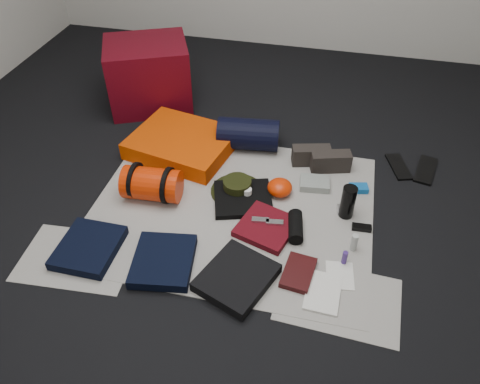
% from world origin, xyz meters
% --- Properties ---
extents(floor, '(4.50, 4.50, 0.02)m').
position_xyz_m(floor, '(0.00, 0.00, -0.01)').
color(floor, black).
rests_on(floor, ground).
extents(newspaper_mat, '(1.60, 1.30, 0.01)m').
position_xyz_m(newspaper_mat, '(0.00, 0.00, 0.00)').
color(newspaper_mat, '#BAB6AC').
rests_on(newspaper_mat, floor).
extents(newspaper_sheet_front_left, '(0.61, 0.44, 0.00)m').
position_xyz_m(newspaper_sheet_front_left, '(-0.70, -0.55, 0.00)').
color(newspaper_sheet_front_left, '#BAB6AC').
rests_on(newspaper_sheet_front_left, floor).
extents(newspaper_sheet_front_right, '(0.60, 0.43, 0.00)m').
position_xyz_m(newspaper_sheet_front_right, '(0.65, -0.50, 0.00)').
color(newspaper_sheet_front_right, '#BAB6AC').
rests_on(newspaper_sheet_front_right, floor).
extents(red_cabinet, '(0.72, 0.68, 0.48)m').
position_xyz_m(red_cabinet, '(-0.88, 1.00, 0.24)').
color(red_cabinet, '#550611').
rests_on(red_cabinet, floor).
extents(sleeping_pad, '(0.72, 0.63, 0.11)m').
position_xyz_m(sleeping_pad, '(-0.46, 0.47, 0.06)').
color(sleeping_pad, '#D53F02').
rests_on(sleeping_pad, newspaper_mat).
extents(stuff_sack, '(0.35, 0.22, 0.20)m').
position_xyz_m(stuff_sack, '(-0.48, -0.01, 0.10)').
color(stuff_sack, red).
rests_on(stuff_sack, newspaper_mat).
extents(sack_strap_left, '(0.02, 0.22, 0.22)m').
position_xyz_m(sack_strap_left, '(-0.58, -0.01, 0.11)').
color(sack_strap_left, black).
rests_on(sack_strap_left, newspaper_mat).
extents(sack_strap_right, '(0.03, 0.22, 0.22)m').
position_xyz_m(sack_strap_right, '(-0.38, -0.01, 0.11)').
color(sack_strap_right, black).
rests_on(sack_strap_right, newspaper_mat).
extents(navy_duffel, '(0.42, 0.26, 0.21)m').
position_xyz_m(navy_duffel, '(-0.04, 0.60, 0.11)').
color(navy_duffel, black).
rests_on(navy_duffel, newspaper_mat).
extents(boonie_brim, '(0.37, 0.37, 0.01)m').
position_xyz_m(boonie_brim, '(-0.01, 0.15, 0.01)').
color(boonie_brim, black).
rests_on(boonie_brim, newspaper_mat).
extents(boonie_crown, '(0.17, 0.17, 0.07)m').
position_xyz_m(boonie_crown, '(-0.01, 0.15, 0.05)').
color(boonie_crown, black).
rests_on(boonie_crown, boonie_brim).
extents(hiking_boot_left, '(0.26, 0.15, 0.12)m').
position_xyz_m(hiking_boot_left, '(0.39, 0.52, 0.07)').
color(hiking_boot_left, '#2C2622').
rests_on(hiking_boot_left, newspaper_mat).
extents(hiking_boot_right, '(0.26, 0.16, 0.12)m').
position_xyz_m(hiking_boot_right, '(0.52, 0.49, 0.07)').
color(hiking_boot_right, '#2C2622').
rests_on(hiking_boot_right, newspaper_mat).
extents(flip_flop_left, '(0.17, 0.28, 0.01)m').
position_xyz_m(flip_flop_left, '(0.95, 0.61, 0.01)').
color(flip_flop_left, black).
rests_on(flip_flop_left, floor).
extents(flip_flop_right, '(0.17, 0.30, 0.02)m').
position_xyz_m(flip_flop_right, '(1.12, 0.62, 0.01)').
color(flip_flop_right, black).
rests_on(flip_flop_right, floor).
extents(trousers_navy_a, '(0.30, 0.34, 0.05)m').
position_xyz_m(trousers_navy_a, '(-0.66, -0.49, 0.03)').
color(trousers_navy_a, black).
rests_on(trousers_navy_a, newspaper_mat).
extents(trousers_navy_b, '(0.35, 0.38, 0.05)m').
position_xyz_m(trousers_navy_b, '(-0.24, -0.49, 0.03)').
color(trousers_navy_b, black).
rests_on(trousers_navy_b, newspaper_mat).
extents(trousers_charcoal, '(0.42, 0.44, 0.06)m').
position_xyz_m(trousers_charcoal, '(0.15, -0.51, 0.03)').
color(trousers_charcoal, black).
rests_on(trousers_charcoal, newspaper_mat).
extents(black_tshirt, '(0.41, 0.39, 0.03)m').
position_xyz_m(black_tshirt, '(0.05, 0.07, 0.02)').
color(black_tshirt, black).
rests_on(black_tshirt, newspaper_mat).
extents(red_shirt, '(0.36, 0.36, 0.04)m').
position_xyz_m(red_shirt, '(0.23, -0.13, 0.03)').
color(red_shirt, '#540911').
rests_on(red_shirt, newspaper_mat).
extents(orange_stuff_sack, '(0.15, 0.15, 0.10)m').
position_xyz_m(orange_stuff_sack, '(0.25, 0.18, 0.05)').
color(orange_stuff_sack, red).
rests_on(orange_stuff_sack, newspaper_mat).
extents(first_aid_pouch, '(0.19, 0.15, 0.04)m').
position_xyz_m(first_aid_pouch, '(0.44, 0.30, 0.03)').
color(first_aid_pouch, gray).
rests_on(first_aid_pouch, newspaper_mat).
extents(water_bottle, '(0.10, 0.10, 0.20)m').
position_xyz_m(water_bottle, '(0.64, 0.09, 0.11)').
color(water_bottle, black).
rests_on(water_bottle, newspaper_mat).
extents(speaker, '(0.11, 0.21, 0.08)m').
position_xyz_m(speaker, '(0.38, -0.11, 0.05)').
color(speaker, black).
rests_on(speaker, newspaper_mat).
extents(compact_camera, '(0.10, 0.07, 0.04)m').
position_xyz_m(compact_camera, '(0.64, 0.11, 0.02)').
color(compact_camera, silver).
rests_on(compact_camera, newspaper_mat).
extents(cyan_case, '(0.12, 0.09, 0.03)m').
position_xyz_m(cyan_case, '(0.71, 0.32, 0.02)').
color(cyan_case, '#105AA3').
rests_on(cyan_case, newspaper_mat).
extents(toiletry_purple, '(0.04, 0.04, 0.08)m').
position_xyz_m(toiletry_purple, '(0.66, -0.27, 0.05)').
color(toiletry_purple, '#3C2270').
rests_on(toiletry_purple, newspaper_mat).
extents(toiletry_clear, '(0.04, 0.04, 0.10)m').
position_xyz_m(toiletry_clear, '(0.70, -0.16, 0.06)').
color(toiletry_clear, '#A9AEAA').
rests_on(toiletry_clear, newspaper_mat).
extents(paperback_book, '(0.17, 0.24, 0.03)m').
position_xyz_m(paperback_book, '(0.44, -0.40, 0.02)').
color(paperback_book, black).
rests_on(paperback_book, newspaper_mat).
extents(map_booklet, '(0.17, 0.25, 0.01)m').
position_xyz_m(map_booklet, '(0.57, -0.48, 0.01)').
color(map_booklet, silver).
rests_on(map_booklet, newspaper_mat).
extents(map_printout, '(0.16, 0.19, 0.01)m').
position_xyz_m(map_printout, '(0.64, -0.36, 0.01)').
color(map_printout, silver).
rests_on(map_printout, newspaper_mat).
extents(sunglasses, '(0.11, 0.05, 0.03)m').
position_xyz_m(sunglasses, '(0.74, -0.01, 0.02)').
color(sunglasses, black).
rests_on(sunglasses, newspaper_mat).
extents(key_cluster, '(0.09, 0.09, 0.01)m').
position_xyz_m(key_cluster, '(-0.70, -0.49, 0.01)').
color(key_cluster, silver).
rests_on(key_cluster, newspaper_mat).
extents(tape_roll, '(0.05, 0.05, 0.03)m').
position_xyz_m(tape_roll, '(0.07, 0.10, 0.06)').
color(tape_roll, white).
rests_on(tape_roll, black_tshirt).
extents(energy_bar_a, '(0.10, 0.05, 0.01)m').
position_xyz_m(energy_bar_a, '(0.19, -0.11, 0.05)').
color(energy_bar_a, silver).
rests_on(energy_bar_a, red_shirt).
extents(energy_bar_b, '(0.10, 0.05, 0.01)m').
position_xyz_m(energy_bar_b, '(0.27, -0.11, 0.05)').
color(energy_bar_b, silver).
rests_on(energy_bar_b, red_shirt).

